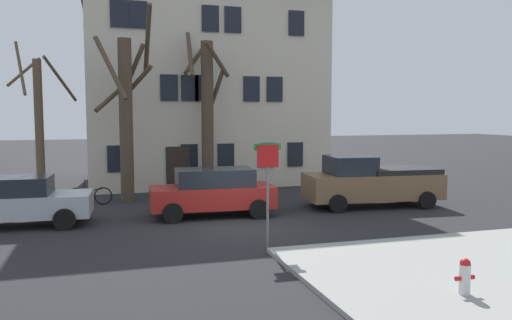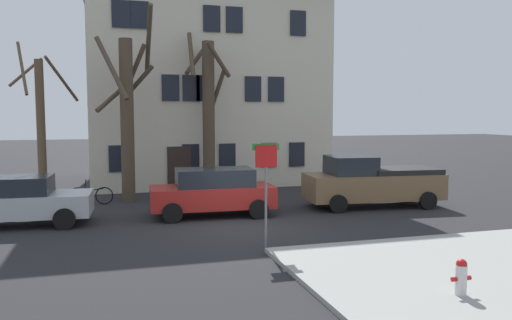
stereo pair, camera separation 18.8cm
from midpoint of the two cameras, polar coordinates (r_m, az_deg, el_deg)
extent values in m
plane|color=#262628|center=(16.58, -1.59, -7.42)|extent=(120.00, 120.00, 0.00)
cube|color=beige|center=(27.96, -5.64, 7.61)|extent=(11.77, 7.56, 9.60)
cube|color=#2D231E|center=(23.99, -8.34, -1.00)|extent=(1.10, 0.12, 2.10)
cube|color=black|center=(23.74, -14.97, 0.15)|extent=(0.80, 0.08, 1.20)
cube|color=black|center=(24.03, -7.10, 0.35)|extent=(0.80, 0.08, 1.20)
cube|color=black|center=(24.36, -3.01, 0.45)|extent=(0.80, 0.08, 1.20)
cube|color=black|center=(24.91, 1.65, 0.56)|extent=(0.80, 0.08, 1.20)
cube|color=black|center=(25.40, 4.79, 0.63)|extent=(0.80, 0.08, 1.20)
cube|color=black|center=(23.85, -9.31, 7.98)|extent=(0.80, 0.08, 1.20)
cube|color=black|center=(23.98, -7.05, 7.99)|extent=(0.80, 0.08, 1.20)
cube|color=black|center=(24.09, -5.52, 7.99)|extent=(0.80, 0.08, 1.20)
cube|color=black|center=(24.63, -0.11, 7.96)|extent=(0.80, 0.08, 1.20)
cube|color=black|center=(24.97, 2.48, 7.91)|extent=(0.80, 0.08, 1.20)
cube|color=black|center=(24.06, -14.65, 15.53)|extent=(0.80, 0.08, 1.20)
cube|color=black|center=(24.10, -12.64, 15.56)|extent=(0.80, 0.08, 1.20)
cube|color=black|center=(24.52, -4.74, 15.48)|extent=(0.80, 0.08, 1.20)
cube|color=black|center=(24.75, -2.22, 15.40)|extent=(0.80, 0.08, 1.20)
cube|color=black|center=(25.69, 4.94, 15.01)|extent=(0.80, 0.08, 1.20)
cylinder|color=brown|center=(22.98, -22.69, 3.07)|extent=(0.35, 0.35, 5.85)
cylinder|color=brown|center=(23.66, -24.13, 8.99)|extent=(1.25, 1.28, 1.33)
cylinder|color=brown|center=(22.91, -24.47, 9.34)|extent=(0.58, 1.33, 2.25)
cylinder|color=brown|center=(22.42, -20.65, 8.42)|extent=(1.17, 1.98, 1.73)
cylinder|color=#4C3D2D|center=(21.53, -13.97, 4.26)|extent=(0.55, 0.55, 6.64)
cylinder|color=#4C3D2D|center=(22.13, -15.53, 6.77)|extent=(1.44, 1.32, 1.29)
cylinder|color=#4C3D2D|center=(21.82, -11.67, 13.12)|extent=(0.25, 2.01, 2.53)
cylinder|color=#4C3D2D|center=(21.05, -15.62, 9.90)|extent=(1.33, 1.39, 2.57)
cylinder|color=#4C3D2D|center=(22.17, -12.89, 8.38)|extent=(1.40, 1.17, 1.50)
cylinder|color=#4C3D2D|center=(22.00, -13.14, 9.98)|extent=(1.01, 1.01, 1.96)
cylinder|color=#4C3D2D|center=(22.99, -5.09, 4.66)|extent=(0.54, 0.54, 6.81)
cylinder|color=#4C3D2D|center=(22.64, -3.99, 11.15)|extent=(1.32, 0.93, 1.50)
cylinder|color=#4C3D2D|center=(23.04, -7.03, 11.66)|extent=(0.27, 1.66, 2.12)
cylinder|color=#4C3D2D|center=(23.29, -4.09, 7.80)|extent=(0.63, 1.14, 1.76)
cylinder|color=#4C3D2D|center=(23.47, -6.61, 10.89)|extent=(1.15, 1.24, 1.30)
cube|color=#B7BABF|center=(18.19, -24.89, -4.61)|extent=(4.72, 2.12, 0.71)
cube|color=#1E232B|center=(18.10, -24.97, -2.59)|extent=(2.22, 1.74, 0.58)
cylinder|color=black|center=(17.09, -20.34, -6.20)|extent=(0.69, 0.26, 0.68)
cylinder|color=black|center=(18.86, -19.58, -5.12)|extent=(0.69, 0.26, 0.68)
cube|color=#AD231E|center=(18.14, -4.60, -4.10)|extent=(4.40, 1.96, 0.75)
cube|color=#1E232B|center=(18.06, -4.35, -1.94)|extent=(2.75, 1.67, 0.62)
cylinder|color=black|center=(17.19, -9.02, -5.87)|extent=(0.69, 0.25, 0.68)
cylinder|color=black|center=(18.90, -9.43, -4.86)|extent=(0.69, 0.25, 0.68)
cylinder|color=black|center=(17.64, 0.59, -5.52)|extent=(0.69, 0.25, 0.68)
cylinder|color=black|center=(19.32, -0.67, -4.57)|extent=(0.69, 0.25, 0.68)
cube|color=brown|center=(20.40, 13.23, -2.86)|extent=(5.41, 2.38, 0.98)
cube|color=#1E232B|center=(19.93, 10.80, -0.57)|extent=(1.82, 1.84, 0.70)
cube|color=black|center=(20.83, 16.16, -1.13)|extent=(2.89, 2.08, 0.20)
cylinder|color=black|center=(18.92, 9.45, -4.86)|extent=(0.70, 0.28, 0.68)
cylinder|color=black|center=(20.71, 7.57, -3.96)|extent=(0.70, 0.28, 0.68)
cylinder|color=black|center=(20.44, 18.91, -4.32)|extent=(0.70, 0.28, 0.68)
cylinder|color=black|center=(22.11, 16.41, -3.54)|extent=(0.70, 0.28, 0.68)
cylinder|color=silver|center=(10.92, 22.42, -12.31)|extent=(0.22, 0.22, 0.59)
sphere|color=red|center=(10.83, 22.48, -10.73)|extent=(0.21, 0.21, 0.21)
cylinder|color=red|center=(10.82, 21.75, -12.29)|extent=(0.10, 0.09, 0.09)
cylinder|color=red|center=(11.01, 23.09, -12.03)|extent=(0.10, 0.09, 0.09)
cylinder|color=slate|center=(13.79, 1.51, -4.10)|extent=(0.07, 0.07, 2.79)
cube|color=red|center=(13.63, 1.54, 0.43)|extent=(0.60, 0.03, 0.60)
cube|color=#1E8C38|center=(13.65, 1.49, 1.49)|extent=(0.76, 0.02, 0.18)
torus|color=black|center=(21.24, -16.37, -3.85)|extent=(0.71, 0.16, 0.71)
torus|color=black|center=(21.43, -19.12, -3.85)|extent=(0.71, 0.16, 0.71)
cylinder|color=black|center=(21.30, -17.77, -3.27)|extent=(0.99, 0.19, 0.19)
cylinder|color=black|center=(21.30, -18.31, -2.66)|extent=(0.09, 0.05, 0.45)
camera|label=1|loc=(0.09, -89.70, 0.03)|focal=35.76mm
camera|label=2|loc=(0.09, 90.30, -0.03)|focal=35.76mm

